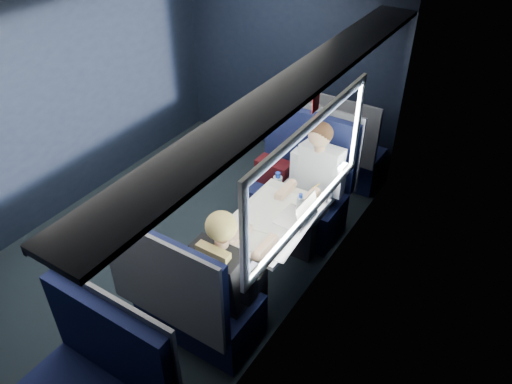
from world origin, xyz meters
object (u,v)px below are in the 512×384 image
Objects in this scene: table at (269,224)px; laptop at (300,215)px; man at (314,181)px; seat_bay_near at (297,189)px; woman at (228,272)px; cup at (324,198)px; seat_bay_far at (190,301)px; bottle_small at (300,205)px; seat_row_front at (337,150)px.

laptop is at bearing 21.08° from table.
seat_bay_near is at bearing 146.80° from man.
woman is 1.17m from cup.
table is 0.70m from man.
seat_bay_far reaches higher than bottle_small.
table is 0.86× the size of seat_row_front.
seat_bay_near is at bearing 119.43° from bottle_small.
man is at bearing 105.99° from laptop.
man is 1.41m from woman.
seat_row_front is (0.01, 0.93, -0.01)m from seat_bay_near.
table is 0.79× the size of seat_bay_far.
laptop is (0.17, 0.80, 0.08)m from woman.
woman is at bearing -80.54° from seat_bay_near.
man reaches higher than seat_row_front.
bottle_small is at bearing 43.22° from table.
man is 0.64m from laptop.
cup is at bearing -41.15° from seat_bay_near.
seat_bay_near is 1.75m from seat_bay_far.
seat_bay_far is (0.01, -1.75, -0.01)m from seat_bay_near.
table is at bearing -158.92° from laptop.
woman reaches higher than cup.
cup is (0.10, 0.26, -0.05)m from bottle_small.
man reaches higher than table.
man is (0.26, -0.17, 0.30)m from seat_bay_near.
seat_row_front reaches higher than bottle_small.
bottle_small is (0.39, -0.69, 0.41)m from seat_bay_near.
cup is at bearing -48.36° from man.
table is 11.49× the size of cup.
laptop is at bearing -61.71° from bottle_small.
laptop reaches higher than cup.
table is 0.71m from woman.
seat_bay_far is 14.48× the size of cup.
woman is (0.00, -1.41, 0.01)m from man.
seat_bay_near is 0.75m from cup.
woman is (0.25, -2.50, 0.32)m from seat_row_front.
cup is at bearing 68.04° from bottle_small.
table is at bearing 95.45° from woman.
seat_row_front is 0.88× the size of woman.
seat_row_front is at bearing 95.70° from woman.
cup is (0.48, -1.36, 0.37)m from seat_row_front.
seat_bay_far is at bearing -109.58° from bottle_small.
bottle_small is at bearing 81.94° from woman.
man is at bearing 103.68° from bottle_small.
woman is at bearing -84.30° from seat_row_front.
cup is (0.30, 0.44, 0.12)m from table.
laptop reaches higher than bottle_small.
seat_bay_near is 0.89m from bottle_small.
seat_bay_far is (-0.18, -0.87, -0.25)m from table.
seat_bay_near reaches higher than table.
seat_bay_near is 1.63m from woman.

